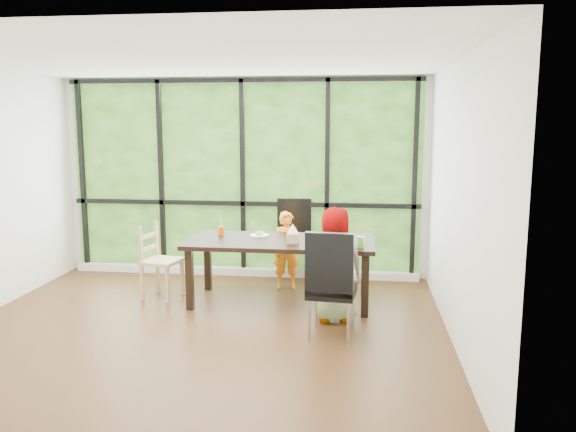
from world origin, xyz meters
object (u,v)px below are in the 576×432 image
at_px(chair_window_leather, 294,241).
at_px(plate_near, 334,245).
at_px(child_toddler, 287,250).
at_px(plate_far, 259,235).
at_px(dining_table, 281,271).
at_px(chair_end_beech, 162,261).
at_px(orange_cup, 221,231).
at_px(tissue_box, 293,238).
at_px(green_cup, 360,242).
at_px(child_older, 333,264).
at_px(chair_interior_leather, 332,283).

xyz_separation_m(chair_window_leather, plate_near, (0.59, -1.19, 0.22)).
xyz_separation_m(child_toddler, plate_far, (-0.28, -0.39, 0.26)).
xyz_separation_m(dining_table, chair_end_beech, (-1.44, 0.01, 0.08)).
relative_size(orange_cup, tissue_box, 0.81).
bearing_deg(chair_end_beech, green_cup, -86.11).
relative_size(green_cup, tissue_box, 0.91).
bearing_deg(chair_window_leather, tissue_box, -88.13).
distance_m(child_older, tissue_box, 0.65).
height_order(plate_near, orange_cup, orange_cup).
bearing_deg(orange_cup, dining_table, -14.59).
bearing_deg(chair_interior_leather, plate_near, -83.23).
xyz_separation_m(chair_end_beech, child_older, (2.08, -0.56, 0.17)).
xyz_separation_m(chair_interior_leather, chair_end_beech, (-2.09, 1.01, -0.09)).
xyz_separation_m(plate_far, plate_near, (0.91, -0.42, 0.00)).
distance_m(child_toddler, plate_near, 1.06).
distance_m(plate_far, green_cup, 1.30).
distance_m(dining_table, chair_window_leather, 0.99).
height_order(chair_interior_leather, green_cup, chair_interior_leather).
distance_m(chair_end_beech, child_older, 2.16).
bearing_deg(tissue_box, child_older, -39.58).
distance_m(orange_cup, tissue_box, 0.98).
bearing_deg(chair_interior_leather, green_cup, -105.32).
bearing_deg(plate_far, chair_window_leather, 67.06).
distance_m(child_toddler, green_cup, 1.31).
bearing_deg(chair_window_leather, plate_near, -67.87).
relative_size(chair_interior_leather, tissue_box, 8.21).
bearing_deg(tissue_box, dining_table, 135.38).
bearing_deg(green_cup, chair_end_beech, 172.93).
height_order(chair_end_beech, child_toddler, child_toddler).
bearing_deg(chair_end_beech, plate_far, -69.30).
relative_size(chair_window_leather, plate_far, 4.63).
xyz_separation_m(child_older, tissue_box, (-0.48, 0.40, 0.19)).
xyz_separation_m(chair_end_beech, orange_cup, (0.69, 0.19, 0.35)).
height_order(plate_near, tissue_box, tissue_box).
height_order(chair_end_beech, orange_cup, chair_end_beech).
xyz_separation_m(child_older, plate_far, (-0.92, 0.76, 0.14)).
height_order(chair_window_leather, plate_far, chair_window_leather).
relative_size(dining_table, plate_far, 9.26).
height_order(child_older, plate_near, child_older).
height_order(child_older, orange_cup, child_older).
relative_size(plate_far, tissue_box, 1.77).
bearing_deg(plate_far, chair_end_beech, -170.27).
xyz_separation_m(chair_window_leather, chair_end_beech, (-1.49, -0.97, -0.09)).
relative_size(chair_interior_leather, plate_far, 4.63).
height_order(chair_window_leather, tissue_box, chair_window_leather).
height_order(dining_table, plate_far, plate_far).
bearing_deg(green_cup, child_older, -136.53).
height_order(child_older, plate_far, child_older).
relative_size(chair_window_leather, chair_end_beech, 1.20).
bearing_deg(plate_near, chair_window_leather, 116.22).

